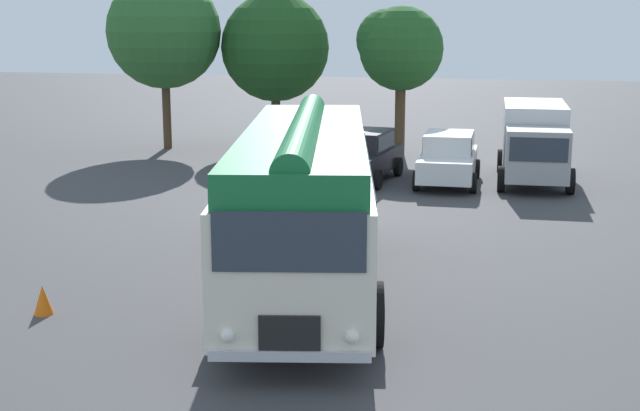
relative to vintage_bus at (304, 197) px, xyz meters
The scene contains 10 objects.
ground_plane 2.01m from the vintage_bus, 133.95° to the left, with size 120.00×120.00×0.00m, color #3D3D3F.
vintage_bus is the anchor object (origin of this frame).
car_near_left 12.51m from the vintage_bus, 106.94° to the left, with size 2.00×4.22×1.66m.
car_mid_left 12.05m from the vintage_bus, 93.58° to the left, with size 2.38×4.39×1.66m.
car_mid_right 12.20m from the vintage_bus, 80.29° to the left, with size 1.97×4.20×1.66m.
box_van 14.04m from the vintage_bus, 70.12° to the left, with size 2.39×5.79×2.50m.
tree_far_left 20.42m from the vintage_bus, 119.40° to the left, with size 4.57×4.57×7.02m.
tree_left_of_centre 19.56m from the vintage_bus, 106.42° to the left, with size 4.39×4.39×6.29m.
tree_centre 17.75m from the vintage_bus, 91.18° to the left, with size 3.35×3.22×5.74m.
traffic_cone 5.29m from the vintage_bus, 150.30° to the right, with size 0.36×0.36×0.55m, color orange.
Camera 1 is at (4.29, -17.23, 5.43)m, focal length 50.00 mm.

